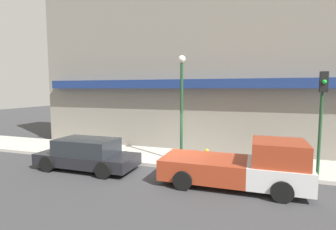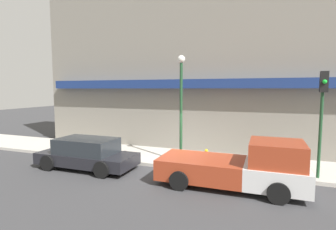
{
  "view_description": "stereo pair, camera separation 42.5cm",
  "coord_description": "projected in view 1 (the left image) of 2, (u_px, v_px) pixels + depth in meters",
  "views": [
    {
      "loc": [
        3.6,
        -11.21,
        3.68
      ],
      "look_at": [
        -0.62,
        1.33,
        2.36
      ],
      "focal_mm": 28.0,
      "sensor_mm": 36.0,
      "label": 1
    },
    {
      "loc": [
        4.0,
        -11.07,
        3.68
      ],
      "look_at": [
        -0.62,
        1.33,
        2.36
      ],
      "focal_mm": 28.0,
      "sensor_mm": 36.0,
      "label": 2
    }
  ],
  "objects": [
    {
      "name": "building",
      "position": [
        196.0,
        53.0,
        16.02
      ],
      "size": [
        19.8,
        3.8,
        11.71
      ],
      "color": "gray",
      "rests_on": "ground"
    },
    {
      "name": "street_lamp",
      "position": [
        182.0,
        95.0,
        12.4
      ],
      "size": [
        0.36,
        0.36,
        5.09
      ],
      "color": "#1E4728",
      "rests_on": "sidewalk"
    },
    {
      "name": "ground_plane",
      "position": [
        172.0,
        169.0,
        12.08
      ],
      "size": [
        80.0,
        80.0,
        0.0
      ],
      "primitive_type": "plane",
      "color": "#38383A"
    },
    {
      "name": "traffic_light",
      "position": [
        322.0,
        106.0,
        10.25
      ],
      "size": [
        0.28,
        0.42,
        4.19
      ],
      "color": "#1E4728",
      "rests_on": "sidewalk"
    },
    {
      "name": "fire_hydrant",
      "position": [
        207.0,
        156.0,
        12.4
      ],
      "size": [
        0.17,
        0.17,
        0.7
      ],
      "color": "yellow",
      "rests_on": "sidewalk"
    },
    {
      "name": "pickup_truck",
      "position": [
        243.0,
        166.0,
        9.82
      ],
      "size": [
        5.38,
        2.31,
        1.83
      ],
      "rotation": [
        0.0,
        0.0,
        0.0
      ],
      "color": "silver",
      "rests_on": "ground"
    },
    {
      "name": "sidewalk",
      "position": [
        181.0,
        158.0,
        13.63
      ],
      "size": [
        36.0,
        3.32,
        0.16
      ],
      "color": "#B7B2A8",
      "rests_on": "ground"
    },
    {
      "name": "parked_car",
      "position": [
        87.0,
        154.0,
        12.02
      ],
      "size": [
        4.63,
        2.07,
        1.41
      ],
      "rotation": [
        0.0,
        0.0,
        0.01
      ],
      "color": "black",
      "rests_on": "ground"
    }
  ]
}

